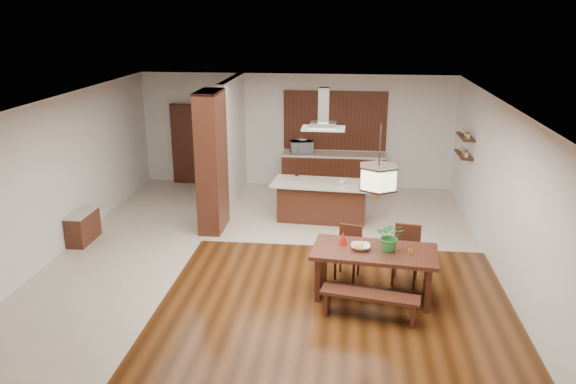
# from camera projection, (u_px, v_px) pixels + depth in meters

# --- Properties ---
(room_shell) EXTENTS (9.00, 9.04, 2.92)m
(room_shell) POSITION_uv_depth(u_px,v_px,m) (271.00, 148.00, 9.97)
(room_shell) COLOR #351A09
(room_shell) RESTS_ON ground
(tile_hallway) EXTENTS (2.50, 9.00, 0.01)m
(tile_hallway) POSITION_uv_depth(u_px,v_px,m) (132.00, 248.00, 10.89)
(tile_hallway) COLOR beige
(tile_hallway) RESTS_ON ground
(tile_kitchen) EXTENTS (5.50, 4.00, 0.01)m
(tile_kitchen) POSITION_uv_depth(u_px,v_px,m) (341.00, 212.00, 12.84)
(tile_kitchen) COLOR beige
(tile_kitchen) RESTS_ON ground
(soffit_band) EXTENTS (8.00, 9.00, 0.02)m
(soffit_band) POSITION_uv_depth(u_px,v_px,m) (271.00, 102.00, 9.72)
(soffit_band) COLOR #411D10
(soffit_band) RESTS_ON room_shell
(partition_pier) EXTENTS (0.45, 1.00, 2.90)m
(partition_pier) POSITION_uv_depth(u_px,v_px,m) (212.00, 162.00, 11.44)
(partition_pier) COLOR black
(partition_pier) RESTS_ON ground
(partition_stub) EXTENTS (0.18, 2.40, 2.90)m
(partition_stub) POSITION_uv_depth(u_px,v_px,m) (233.00, 140.00, 13.43)
(partition_stub) COLOR silver
(partition_stub) RESTS_ON ground
(hallway_console) EXTENTS (0.37, 0.88, 0.63)m
(hallway_console) POSITION_uv_depth(u_px,v_px,m) (83.00, 227.00, 11.10)
(hallway_console) COLOR black
(hallway_console) RESTS_ON ground
(hallway_doorway) EXTENTS (1.10, 0.20, 2.10)m
(hallway_doorway) POSITION_uv_depth(u_px,v_px,m) (193.00, 144.00, 14.73)
(hallway_doorway) COLOR black
(hallway_doorway) RESTS_ON ground
(rear_counter) EXTENTS (2.60, 0.62, 0.95)m
(rear_counter) POSITION_uv_depth(u_px,v_px,m) (333.00, 172.00, 14.33)
(rear_counter) COLOR black
(rear_counter) RESTS_ON ground
(kitchen_window) EXTENTS (2.60, 0.08, 1.50)m
(kitchen_window) POSITION_uv_depth(u_px,v_px,m) (335.00, 120.00, 14.18)
(kitchen_window) COLOR #A06230
(kitchen_window) RESTS_ON room_shell
(shelf_lower) EXTENTS (0.26, 0.90, 0.04)m
(shelf_lower) POSITION_uv_depth(u_px,v_px,m) (464.00, 155.00, 12.23)
(shelf_lower) COLOR black
(shelf_lower) RESTS_ON room_shell
(shelf_upper) EXTENTS (0.26, 0.90, 0.04)m
(shelf_upper) POSITION_uv_depth(u_px,v_px,m) (465.00, 137.00, 12.10)
(shelf_upper) COLOR black
(shelf_upper) RESTS_ON room_shell
(dining_table) EXTENTS (2.03, 1.17, 0.81)m
(dining_table) POSITION_uv_depth(u_px,v_px,m) (374.00, 262.00, 8.87)
(dining_table) COLOR black
(dining_table) RESTS_ON ground
(dining_bench) EXTENTS (1.49, 0.58, 0.41)m
(dining_bench) POSITION_uv_depth(u_px,v_px,m) (369.00, 306.00, 8.34)
(dining_bench) COLOR black
(dining_bench) RESTS_ON ground
(dining_chair_left) EXTENTS (0.49, 0.49, 0.90)m
(dining_chair_left) POSITION_uv_depth(u_px,v_px,m) (347.00, 253.00, 9.56)
(dining_chair_left) COLOR black
(dining_chair_left) RESTS_ON ground
(dining_chair_right) EXTENTS (0.51, 0.51, 0.98)m
(dining_chair_right) POSITION_uv_depth(u_px,v_px,m) (406.00, 256.00, 9.35)
(dining_chair_right) COLOR black
(dining_chair_right) RESTS_ON ground
(pendant_lantern) EXTENTS (0.64, 0.64, 1.31)m
(pendant_lantern) POSITION_uv_depth(u_px,v_px,m) (379.00, 161.00, 8.36)
(pendant_lantern) COLOR #F5EBBB
(pendant_lantern) RESTS_ON room_shell
(foliage_plant) EXTENTS (0.47, 0.41, 0.48)m
(foliage_plant) POSITION_uv_depth(u_px,v_px,m) (390.00, 236.00, 8.72)
(foliage_plant) COLOR #287A2E
(foliage_plant) RESTS_ON dining_table
(fruit_bowl) EXTENTS (0.31, 0.31, 0.07)m
(fruit_bowl) POSITION_uv_depth(u_px,v_px,m) (360.00, 247.00, 8.82)
(fruit_bowl) COLOR beige
(fruit_bowl) RESTS_ON dining_table
(napkin_cone) EXTENTS (0.18, 0.18, 0.22)m
(napkin_cone) POSITION_uv_depth(u_px,v_px,m) (343.00, 238.00, 8.99)
(napkin_cone) COLOR #A1120B
(napkin_cone) RESTS_ON dining_table
(gold_ornament) EXTENTS (0.07, 0.07, 0.09)m
(gold_ornament) POSITION_uv_depth(u_px,v_px,m) (410.00, 252.00, 8.61)
(gold_ornament) COLOR gold
(gold_ornament) RESTS_ON dining_table
(kitchen_island) EXTENTS (2.20, 1.08, 0.88)m
(kitchen_island) POSITION_uv_depth(u_px,v_px,m) (322.00, 201.00, 12.19)
(kitchen_island) COLOR black
(kitchen_island) RESTS_ON ground
(range_hood) EXTENTS (0.90, 0.55, 0.87)m
(range_hood) POSITION_uv_depth(u_px,v_px,m) (324.00, 109.00, 11.58)
(range_hood) COLOR silver
(range_hood) RESTS_ON room_shell
(island_cup) EXTENTS (0.13, 0.13, 0.10)m
(island_cup) POSITION_uv_depth(u_px,v_px,m) (342.00, 182.00, 11.88)
(island_cup) COLOR silver
(island_cup) RESTS_ON kitchen_island
(microwave) EXTENTS (0.63, 0.51, 0.31)m
(microwave) POSITION_uv_depth(u_px,v_px,m) (301.00, 147.00, 14.21)
(microwave) COLOR silver
(microwave) RESTS_ON rear_counter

